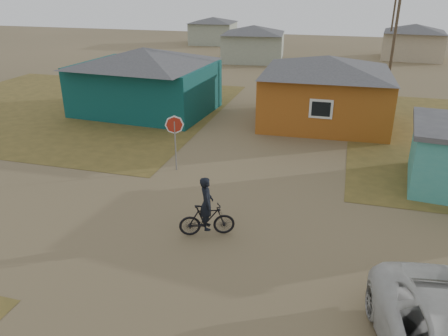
# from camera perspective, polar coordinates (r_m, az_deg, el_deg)

# --- Properties ---
(ground) EXTENTS (120.00, 120.00, 0.00)m
(ground) POSITION_cam_1_polar(r_m,az_deg,el_deg) (14.15, -1.58, -9.68)
(ground) COLOR #766344
(grass_nw) EXTENTS (20.00, 18.00, 0.00)m
(grass_nw) POSITION_cam_1_polar(r_m,az_deg,el_deg) (30.98, -19.70, 7.52)
(grass_nw) COLOR brown
(grass_nw) RESTS_ON ground
(house_teal) EXTENTS (8.93, 7.08, 4.00)m
(house_teal) POSITION_cam_1_polar(r_m,az_deg,el_deg) (28.18, -10.26, 11.33)
(house_teal) COLOR #0A3C3A
(house_teal) RESTS_ON ground
(house_yellow) EXTENTS (7.72, 6.76, 3.90)m
(house_yellow) POSITION_cam_1_polar(r_m,az_deg,el_deg) (25.98, 13.11, 10.00)
(house_yellow) COLOR #9D5318
(house_yellow) RESTS_ON ground
(house_pale_west) EXTENTS (7.04, 6.15, 3.60)m
(house_pale_west) POSITION_cam_1_polar(r_m,az_deg,el_deg) (46.70, 3.86, 16.01)
(house_pale_west) COLOR #979E88
(house_pale_west) RESTS_ON ground
(house_beige_east) EXTENTS (6.95, 6.05, 3.60)m
(house_beige_east) POSITION_cam_1_polar(r_m,az_deg,el_deg) (52.06, 23.49, 14.97)
(house_beige_east) COLOR tan
(house_beige_east) RESTS_ON ground
(house_pale_north) EXTENTS (6.28, 5.81, 3.40)m
(house_pale_north) POSITION_cam_1_polar(r_m,az_deg,el_deg) (60.26, -1.44, 17.57)
(house_pale_north) COLOR #979E88
(house_pale_north) RESTS_ON ground
(utility_pole_near) EXTENTS (1.40, 0.20, 8.00)m
(utility_pole_near) POSITION_cam_1_polar(r_m,az_deg,el_deg) (33.65, 21.39, 15.66)
(utility_pole_near) COLOR #4C3E2D
(utility_pole_near) RESTS_ON ground
(utility_pole_far) EXTENTS (1.40, 0.20, 8.00)m
(utility_pole_far) POSITION_cam_1_polar(r_m,az_deg,el_deg) (49.61, 21.20, 17.66)
(utility_pole_far) COLOR #4C3E2D
(utility_pole_far) RESTS_ON ground
(stop_sign) EXTENTS (0.81, 0.06, 2.49)m
(stop_sign) POSITION_cam_1_polar(r_m,az_deg,el_deg) (18.79, -6.46, 4.90)
(stop_sign) COLOR gray
(stop_sign) RESTS_ON ground
(cyclist) EXTENTS (1.88, 1.14, 2.06)m
(cyclist) POSITION_cam_1_polar(r_m,az_deg,el_deg) (14.18, -2.26, -6.08)
(cyclist) COLOR black
(cyclist) RESTS_ON ground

